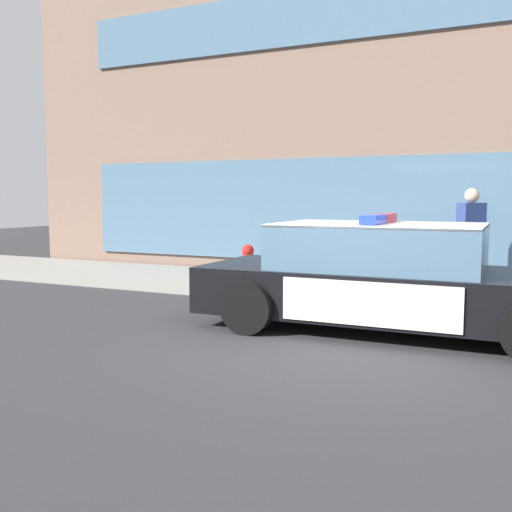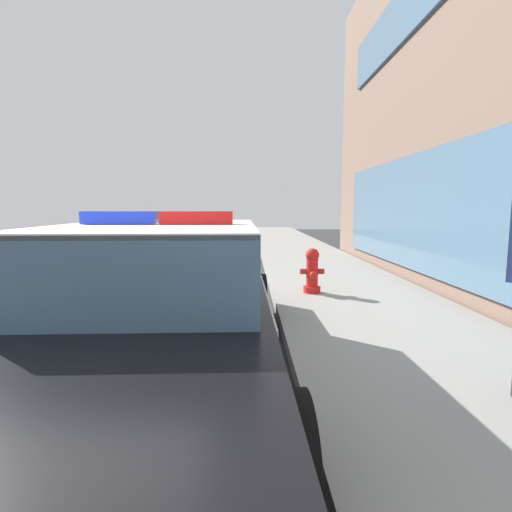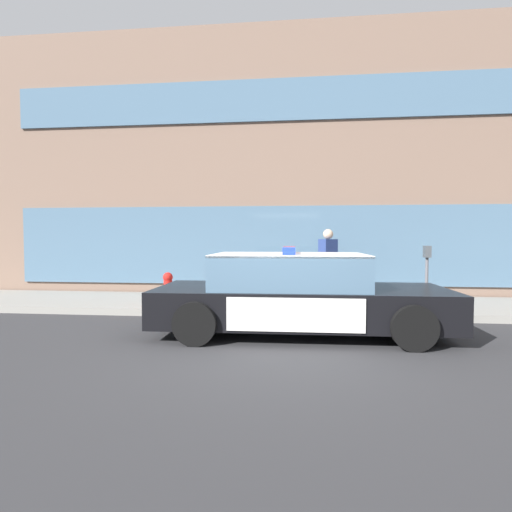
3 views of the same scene
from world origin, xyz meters
name	(u,v)px [view 1 (image 1 of 3)]	position (x,y,z in m)	size (l,w,h in m)	color
ground	(334,342)	(0.00, 0.00, 0.00)	(48.00, 48.00, 0.00)	#303033
sidewalk	(394,293)	(0.00, 3.37, 0.07)	(48.00, 2.62, 0.15)	gray
police_cruiser	(389,278)	(0.44, 0.87, 0.68)	(4.96, 2.16, 1.49)	black
fire_hydrant	(248,265)	(-2.46, 2.70, 0.50)	(0.34, 0.39, 0.73)	red
pedestrian_on_sidewalk	(470,239)	(1.16, 3.72, 1.01)	(0.47, 0.46, 1.71)	#23232D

